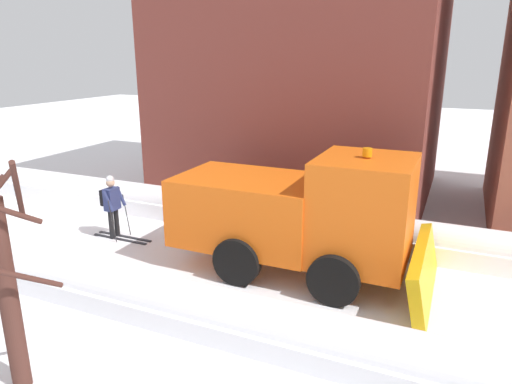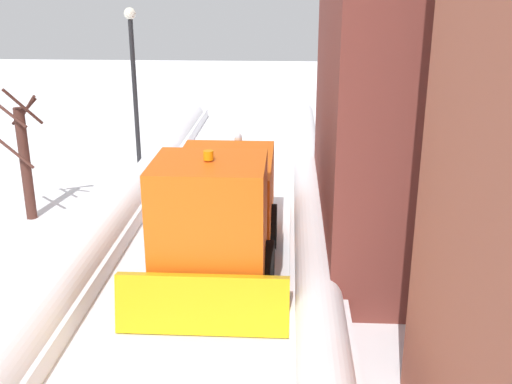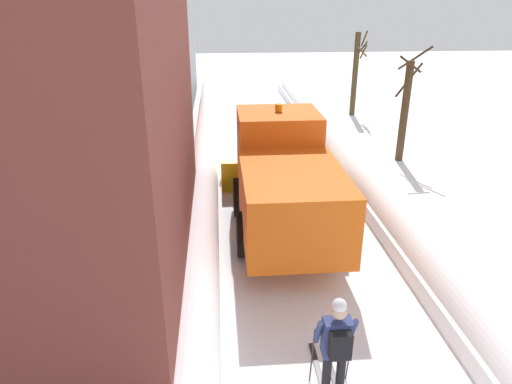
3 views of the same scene
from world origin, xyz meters
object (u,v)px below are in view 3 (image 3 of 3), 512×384
(bare_tree_far, at_px, (356,73))
(skier, at_px, (336,345))
(traffic_light_pole, at_px, (134,252))
(bare_tree_mid, at_px, (405,109))
(plow_truck, at_px, (284,179))

(bare_tree_far, bearing_deg, skier, -106.51)
(traffic_light_pole, height_order, bare_tree_far, bare_tree_far)
(skier, bearing_deg, bare_tree_mid, 64.62)
(traffic_light_pole, bearing_deg, bare_tree_mid, 55.17)
(bare_tree_mid, bearing_deg, plow_truck, -133.93)
(plow_truck, height_order, skier, plow_truck)
(bare_tree_mid, relative_size, bare_tree_far, 0.99)
(skier, relative_size, traffic_light_pole, 0.43)
(plow_truck, height_order, bare_tree_far, bare_tree_far)
(bare_tree_mid, height_order, bare_tree_far, bare_tree_far)
(plow_truck, xyz_separation_m, bare_tree_mid, (5.20, 5.40, 0.49))
(plow_truck, bearing_deg, traffic_light_pole, -114.34)
(bare_tree_far, bearing_deg, traffic_light_pole, -113.50)
(bare_tree_mid, bearing_deg, bare_tree_far, 88.28)
(skier, distance_m, bare_tree_far, 19.07)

